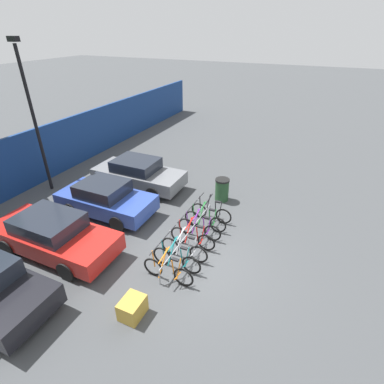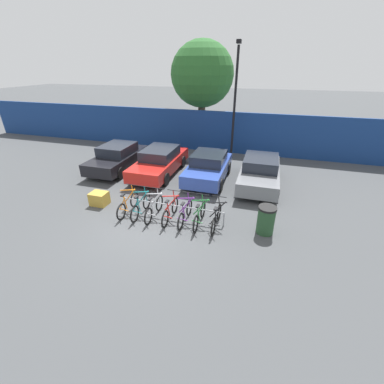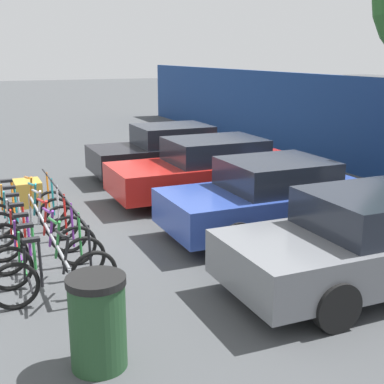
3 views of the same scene
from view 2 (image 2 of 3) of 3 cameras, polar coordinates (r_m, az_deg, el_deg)
ground_plane at (r=9.85m, az=-9.51°, el=-6.99°), size 120.00×120.00×0.00m
hoarding_wall at (r=17.70m, az=3.62°, el=13.33°), size 36.00×0.16×2.66m
bike_rack at (r=9.88m, az=-4.60°, el=-3.21°), size 4.13×0.04×0.57m
bicycle_orange at (r=10.54m, az=-14.03°, el=-2.66°), size 0.68×1.71×1.05m
bicycle_teal at (r=10.28m, az=-11.28°, el=-3.13°), size 0.68×1.71×1.05m
bicycle_silver at (r=10.05m, az=-8.43°, el=-3.61°), size 0.68×1.71×1.05m
bicycle_red at (r=9.82m, az=-4.87°, el=-4.20°), size 0.68×1.71×1.05m
bicycle_purple at (r=9.64m, az=-1.54°, el=-4.73°), size 0.68×1.71×1.05m
bicycle_green at (r=9.51m, az=1.68°, el=-5.23°), size 0.68×1.71×1.05m
bicycle_black at (r=9.39m, az=5.44°, el=-5.79°), size 0.68×1.71×1.05m
car_black at (r=15.10m, az=-16.18°, el=7.43°), size 1.91×4.17×1.40m
car_red at (r=13.97m, az=-7.18°, el=6.77°), size 1.91×4.55×1.40m
car_blue at (r=13.13m, az=3.66°, el=5.59°), size 1.91×3.98×1.40m
car_grey at (r=12.95m, az=14.83°, el=4.43°), size 1.91×4.36×1.40m
lamp_post at (r=16.02m, az=9.54°, el=19.99°), size 0.24×0.44×6.55m
trash_bin at (r=9.35m, az=16.11°, el=-5.96°), size 0.63×0.63×1.03m
cargo_crate at (r=11.56m, az=-19.90°, el=-1.38°), size 0.70×0.56×0.55m
tree_behind_hoarding at (r=19.21m, az=2.29°, el=24.57°), size 4.31×4.31×6.89m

